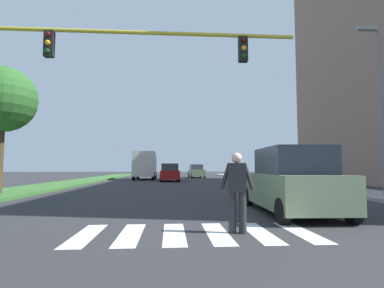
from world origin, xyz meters
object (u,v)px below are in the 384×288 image
at_px(traffic_light_gantry, 52,66).
at_px(suv_crossing, 291,182).
at_px(pedestrian_performer, 237,188).
at_px(truck_box_delivery, 145,165).
at_px(sedan_distant, 196,171).
at_px(sedan_midblock, 170,173).
at_px(street_lamp_right, 378,94).
at_px(tree_mid, 2,100).
at_px(sedan_far_horizon, 168,171).

height_order(traffic_light_gantry, suv_crossing, traffic_light_gantry).
distance_m(pedestrian_performer, truck_box_delivery, 29.13).
bearing_deg(traffic_light_gantry, sedan_distant, 77.57).
bearing_deg(sedan_midblock, street_lamp_right, -62.86).
xyz_separation_m(tree_mid, truck_box_delivery, (5.31, 19.96, -3.03)).
distance_m(pedestrian_performer, sedan_far_horizon, 43.23).
relative_size(traffic_light_gantry, truck_box_delivery, 1.76).
relative_size(sedan_midblock, sedan_distant, 0.94).
relative_size(pedestrian_performer, truck_box_delivery, 0.27).
distance_m(tree_mid, traffic_light_gantry, 7.60).
height_order(sedan_midblock, sedan_distant, sedan_distant).
xyz_separation_m(tree_mid, sedan_far_horizon, (7.83, 34.35, -3.89)).
relative_size(tree_mid, traffic_light_gantry, 0.56).
distance_m(tree_mid, truck_box_delivery, 20.87).
bearing_deg(sedan_far_horizon, suv_crossing, -84.31).
bearing_deg(truck_box_delivery, sedan_far_horizon, 80.04).
bearing_deg(tree_mid, street_lamp_right, -8.83).
bearing_deg(tree_mid, truck_box_delivery, 75.11).
xyz_separation_m(sedan_midblock, sedan_distant, (3.58, 10.93, 0.01)).
xyz_separation_m(suv_crossing, sedan_distant, (-0.15, 32.35, -0.11)).
bearing_deg(sedan_distant, sedan_far_horizon, 115.40).
distance_m(traffic_light_gantry, street_lamp_right, 13.12).
relative_size(pedestrian_performer, sedan_midblock, 0.39).
distance_m(traffic_light_gantry, pedestrian_performer, 6.73).
bearing_deg(suv_crossing, sedan_midblock, 99.88).
xyz_separation_m(tree_mid, street_lamp_right, (17.32, -2.69, -0.07)).
relative_size(suv_crossing, sedan_distant, 1.02).
bearing_deg(pedestrian_performer, sedan_midblock, 93.55).
xyz_separation_m(tree_mid, pedestrian_performer, (9.63, -8.84, -3.73)).
bearing_deg(sedan_distant, truck_box_delivery, -135.97).
bearing_deg(sedan_distant, tree_mid, -114.13).
xyz_separation_m(sedan_distant, truck_box_delivery, (-6.41, -6.20, 0.82)).
distance_m(suv_crossing, sedan_midblock, 21.74).
bearing_deg(pedestrian_performer, traffic_light_gantry, 150.55).
bearing_deg(sedan_distant, suv_crossing, -89.74).
bearing_deg(suv_crossing, pedestrian_performer, -130.18).
relative_size(pedestrian_performer, sedan_distant, 0.37).
bearing_deg(street_lamp_right, sedan_midblock, 117.14).
xyz_separation_m(pedestrian_performer, sedan_midblock, (-1.49, 24.07, -0.13)).
bearing_deg(sedan_far_horizon, truck_box_delivery, -99.96).
distance_m(sedan_midblock, sedan_distant, 11.51).
xyz_separation_m(sedan_far_horizon, truck_box_delivery, (-2.53, -14.39, 0.86)).
distance_m(street_lamp_right, suv_crossing, 7.44).
relative_size(traffic_light_gantry, sedan_midblock, 2.53).
height_order(street_lamp_right, suv_crossing, street_lamp_right).
bearing_deg(pedestrian_performer, truck_box_delivery, 98.54).
distance_m(traffic_light_gantry, sedan_far_horizon, 40.66).
height_order(tree_mid, street_lamp_right, street_lamp_right).
bearing_deg(sedan_midblock, traffic_light_gantry, -99.37).
bearing_deg(sedan_far_horizon, sedan_midblock, -89.09).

